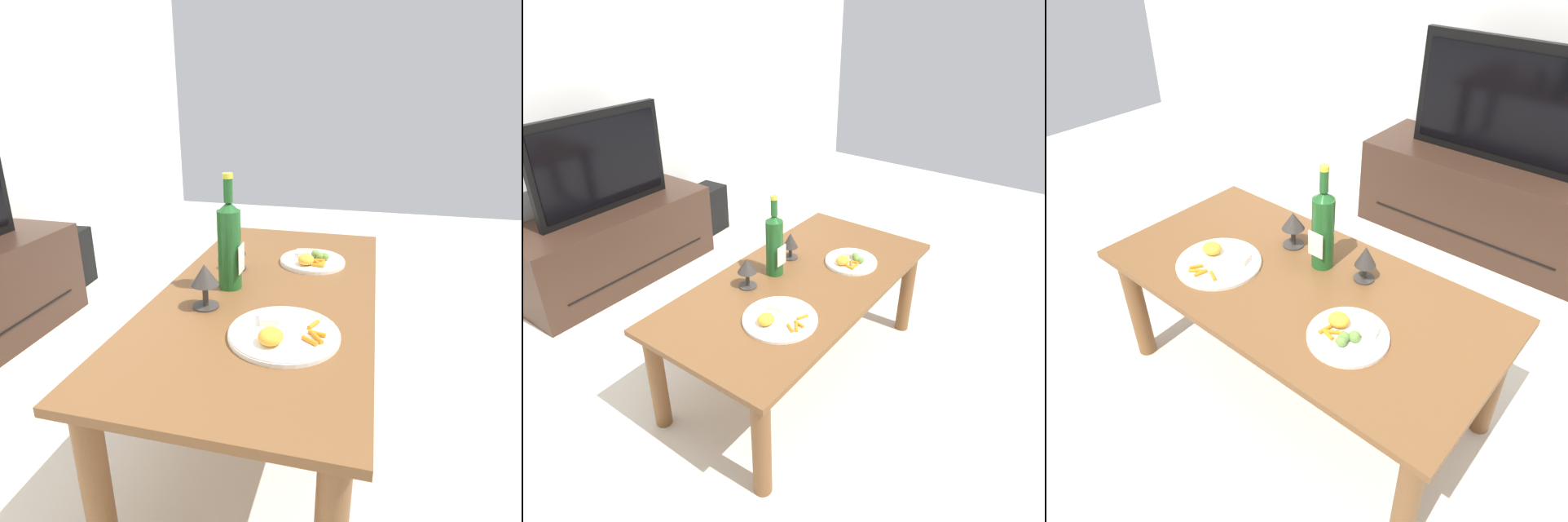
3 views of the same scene
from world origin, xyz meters
The scene contains 11 objects.
ground_plane centered at (0.00, 0.00, 0.00)m, with size 6.40×6.40×0.00m, color beige.
back_wall centered at (0.00, 1.75, 1.30)m, with size 6.40×0.10×2.60m, color silver.
dining_table centered at (0.00, 0.00, 0.42)m, with size 1.36×0.67×0.51m.
tv_stand centered at (0.04, 1.42, 0.24)m, with size 1.25×0.47×0.47m.
tv_screen centered at (0.04, 1.42, 0.76)m, with size 0.86×0.05×0.57m.
floor_speaker centered at (0.90, 1.45, 0.17)m, with size 0.20×0.20×0.35m, color black.
wine_bottle centered at (-0.01, 0.13, 0.66)m, with size 0.08×0.08×0.37m.
goblet_left centered at (-0.16, 0.16, 0.60)m, with size 0.08×0.08×0.14m.
goblet_right centered at (0.15, 0.16, 0.59)m, with size 0.07×0.07×0.13m.
dinner_plate_left centered at (-0.28, -0.10, 0.52)m, with size 0.30×0.30×0.05m.
dinner_plate_right centered at (0.28, -0.10, 0.52)m, with size 0.24×0.24×0.05m.
Camera 2 is at (-1.49, -1.02, 1.64)m, focal length 33.28 mm.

